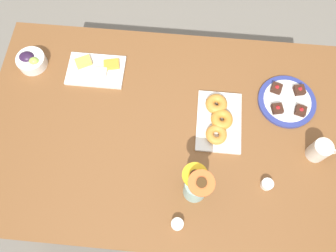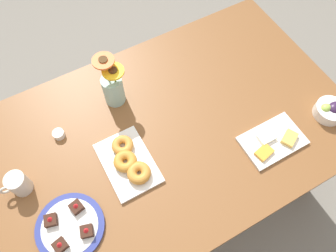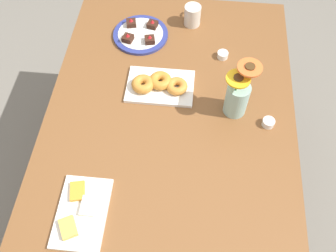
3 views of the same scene
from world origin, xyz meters
name	(u,v)px [view 1 (image 1 of 3)]	position (x,y,z in m)	size (l,w,h in m)	color
ground_plane	(168,172)	(0.00, 0.00, 0.00)	(6.00, 6.00, 0.00)	slate
dining_table	(168,136)	(0.00, 0.00, 0.65)	(1.60, 1.00, 0.74)	brown
coffee_mug	(320,150)	(0.62, -0.05, 0.79)	(0.11, 0.08, 0.10)	beige
grape_bowl	(31,61)	(-0.66, 0.27, 0.77)	(0.13, 0.13, 0.07)	white
cheese_platter	(96,69)	(-0.36, 0.26, 0.75)	(0.26, 0.17, 0.03)	white
croissant_platter	(219,119)	(0.21, 0.06, 0.76)	(0.19, 0.28, 0.05)	white
jam_cup_honey	(177,224)	(0.07, -0.39, 0.76)	(0.05, 0.05, 0.03)	white
jam_cup_berry	(267,184)	(0.41, -0.20, 0.76)	(0.05, 0.05, 0.03)	white
dessert_plate	(287,101)	(0.51, 0.18, 0.75)	(0.25, 0.25, 0.05)	navy
flower_vase	(196,187)	(0.13, -0.26, 0.83)	(0.11, 0.12, 0.26)	#99C1B7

